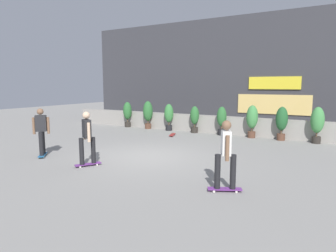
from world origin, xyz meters
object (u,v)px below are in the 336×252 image
object	(u,v)px
potted_plant_0	(127,113)
potted_plant_1	(148,113)
potted_plant_6	(282,121)
potted_plant_7	(317,122)
skater_by_wall_right	(226,153)
skater_foreground	(41,130)
potted_plant_4	(222,119)
potted_plant_5	(252,119)
skateboard_near_camera	(172,135)
potted_plant_2	(169,115)
skater_by_wall_left	(87,136)
potted_plant_3	(195,118)

from	to	relation	value
potted_plant_0	potted_plant_1	xyz separation A→B (m)	(1.46, 0.00, 0.06)
potted_plant_6	potted_plant_7	bearing A→B (deg)	0.00
skater_by_wall_right	skater_foreground	size ratio (longest dim) A/B	1.00
potted_plant_4	potted_plant_5	xyz separation A→B (m)	(1.50, -0.00, 0.08)
potted_plant_0	skateboard_near_camera	size ratio (longest dim) A/B	1.81
potted_plant_7	potted_plant_2	bearing A→B (deg)	180.00
potted_plant_5	potted_plant_0	bearing A→B (deg)	180.00
potted_plant_4	potted_plant_1	bearing A→B (deg)	180.00
skater_by_wall_right	potted_plant_6	bearing A→B (deg)	89.29
potted_plant_4	skater_by_wall_left	bearing A→B (deg)	-102.67
potted_plant_1	potted_plant_6	xyz separation A→B (m)	(7.21, -0.00, -0.03)
potted_plant_3	skater_foreground	distance (m)	7.77
potted_plant_1	potted_plant_0	bearing A→B (deg)	-180.00
potted_plant_7	skateboard_near_camera	world-z (taller)	potted_plant_7
potted_plant_3	potted_plant_7	distance (m)	5.74
potted_plant_6	skateboard_near_camera	world-z (taller)	potted_plant_6
potted_plant_3	skateboard_near_camera	size ratio (longest dim) A/B	1.70
potted_plant_3	potted_plant_5	bearing A→B (deg)	0.00
skater_by_wall_left	skateboard_near_camera	bearing A→B (deg)	93.22
potted_plant_5	skater_by_wall_right	xyz separation A→B (m)	(1.23, -7.51, 0.04)
potted_plant_2	potted_plant_4	distance (m)	3.02
potted_plant_7	skater_foreground	distance (m)	11.04
skater_foreground	potted_plant_3	bearing A→B (deg)	71.18
potted_plant_1	skateboard_near_camera	distance (m)	2.88
potted_plant_3	skater_by_wall_right	distance (m)	8.61
potted_plant_2	potted_plant_7	bearing A→B (deg)	0.00
potted_plant_0	potted_plant_2	world-z (taller)	potted_plant_0
potted_plant_1	potted_plant_7	xyz separation A→B (m)	(8.65, 0.00, -0.00)
potted_plant_1	potted_plant_4	bearing A→B (deg)	0.00
potted_plant_1	potted_plant_3	distance (m)	2.92
skater_foreground	skater_by_wall_right	bearing A→B (deg)	-1.35
potted_plant_4	skater_by_wall_left	size ratio (longest dim) A/B	0.84
potted_plant_3	potted_plant_7	size ratio (longest dim) A/B	0.89
potted_plant_7	potted_plant_5	bearing A→B (deg)	-180.00
skater_foreground	skateboard_near_camera	bearing A→B (deg)	71.84
potted_plant_1	potted_plant_6	distance (m)	7.21
potted_plant_2	skater_by_wall_left	distance (m)	7.60
potted_plant_6	potted_plant_1	bearing A→B (deg)	180.00
potted_plant_2	potted_plant_7	size ratio (longest dim) A/B	0.93
potted_plant_1	skater_foreground	xyz separation A→B (m)	(0.41, -7.35, 0.02)
potted_plant_1	potted_plant_5	size ratio (longest dim) A/B	1.02
potted_plant_1	potted_plant_5	bearing A→B (deg)	-0.00
skater_foreground	skater_by_wall_left	world-z (taller)	same
potted_plant_0	potted_plant_1	world-z (taller)	potted_plant_1
potted_plant_7	skater_foreground	xyz separation A→B (m)	(-8.24, -7.35, 0.02)
potted_plant_1	potted_plant_6	size ratio (longest dim) A/B	1.03
potted_plant_3	potted_plant_6	size ratio (longest dim) A/B	0.91
potted_plant_0	potted_plant_3	bearing A→B (deg)	0.00
potted_plant_5	skateboard_near_camera	world-z (taller)	potted_plant_5
potted_plant_3	skater_by_wall_left	size ratio (longest dim) A/B	0.82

